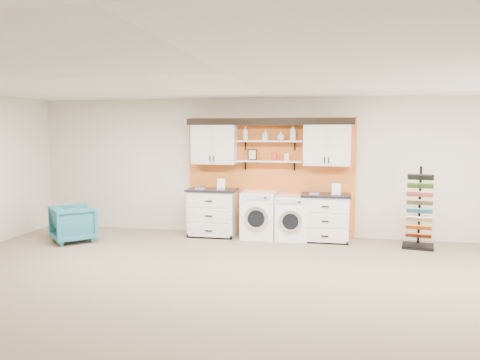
% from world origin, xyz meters
% --- Properties ---
extents(floor, '(10.00, 10.00, 0.00)m').
position_xyz_m(floor, '(0.00, 0.00, 0.00)').
color(floor, gray).
rests_on(floor, ground).
extents(ceiling, '(10.00, 10.00, 0.00)m').
position_xyz_m(ceiling, '(0.00, 0.00, 2.80)').
color(ceiling, white).
rests_on(ceiling, wall_back).
extents(wall_back, '(10.00, 0.00, 10.00)m').
position_xyz_m(wall_back, '(0.00, 4.00, 1.40)').
color(wall_back, beige).
rests_on(wall_back, floor).
extents(accent_panel, '(3.40, 0.07, 2.40)m').
position_xyz_m(accent_panel, '(0.00, 3.96, 1.20)').
color(accent_panel, '#D26423').
rests_on(accent_panel, wall_back).
extents(upper_cabinet_left, '(0.90, 0.35, 0.84)m').
position_xyz_m(upper_cabinet_left, '(-1.13, 3.79, 1.88)').
color(upper_cabinet_left, silver).
rests_on(upper_cabinet_left, wall_back).
extents(upper_cabinet_right, '(0.90, 0.35, 0.84)m').
position_xyz_m(upper_cabinet_right, '(1.13, 3.79, 1.88)').
color(upper_cabinet_right, silver).
rests_on(upper_cabinet_right, wall_back).
extents(shelf_lower, '(1.32, 0.28, 0.03)m').
position_xyz_m(shelf_lower, '(0.00, 3.80, 1.53)').
color(shelf_lower, silver).
rests_on(shelf_lower, wall_back).
extents(shelf_upper, '(1.32, 0.28, 0.03)m').
position_xyz_m(shelf_upper, '(0.00, 3.80, 1.93)').
color(shelf_upper, silver).
rests_on(shelf_upper, wall_back).
extents(crown_molding, '(3.30, 0.41, 0.13)m').
position_xyz_m(crown_molding, '(0.00, 3.81, 2.33)').
color(crown_molding, black).
rests_on(crown_molding, wall_back).
extents(picture_frame, '(0.18, 0.02, 0.22)m').
position_xyz_m(picture_frame, '(-0.35, 3.85, 1.66)').
color(picture_frame, black).
rests_on(picture_frame, shelf_lower).
extents(canister_red, '(0.11, 0.11, 0.16)m').
position_xyz_m(canister_red, '(0.10, 3.80, 1.62)').
color(canister_red, red).
rests_on(canister_red, shelf_lower).
extents(canister_cream, '(0.10, 0.10, 0.14)m').
position_xyz_m(canister_cream, '(0.35, 3.80, 1.61)').
color(canister_cream, silver).
rests_on(canister_cream, shelf_lower).
extents(base_cabinet_left, '(0.99, 0.66, 0.97)m').
position_xyz_m(base_cabinet_left, '(-1.13, 3.64, 0.48)').
color(base_cabinet_left, silver).
rests_on(base_cabinet_left, floor).
extents(base_cabinet_right, '(0.94, 0.66, 0.92)m').
position_xyz_m(base_cabinet_right, '(1.13, 3.64, 0.46)').
color(base_cabinet_right, silver).
rests_on(base_cabinet_right, floor).
extents(washer, '(0.66, 0.71, 0.93)m').
position_xyz_m(washer, '(-0.18, 3.64, 0.46)').
color(washer, white).
rests_on(washer, floor).
extents(dryer, '(0.62, 0.71, 0.86)m').
position_xyz_m(dryer, '(0.48, 3.64, 0.43)').
color(dryer, white).
rests_on(dryer, floor).
extents(sample_rack, '(0.62, 0.54, 1.49)m').
position_xyz_m(sample_rack, '(2.82, 3.43, 0.49)').
color(sample_rack, black).
rests_on(sample_rack, floor).
extents(armchair, '(1.07, 1.07, 0.70)m').
position_xyz_m(armchair, '(-3.64, 2.63, 0.35)').
color(armchair, '#216D85').
rests_on(armchair, floor).
extents(soap_bottle_a, '(0.15, 0.15, 0.27)m').
position_xyz_m(soap_bottle_a, '(-0.48, 3.80, 2.08)').
color(soap_bottle_a, silver).
rests_on(soap_bottle_a, shelf_upper).
extents(soap_bottle_b, '(0.12, 0.12, 0.22)m').
position_xyz_m(soap_bottle_b, '(-0.08, 3.80, 2.05)').
color(soap_bottle_b, silver).
rests_on(soap_bottle_b, shelf_upper).
extents(soap_bottle_c, '(0.19, 0.19, 0.19)m').
position_xyz_m(soap_bottle_c, '(0.23, 3.80, 2.04)').
color(soap_bottle_c, silver).
rests_on(soap_bottle_c, shelf_upper).
extents(soap_bottle_d, '(0.16, 0.16, 0.32)m').
position_xyz_m(soap_bottle_d, '(0.47, 3.80, 2.10)').
color(soap_bottle_d, silver).
rests_on(soap_bottle_d, shelf_upper).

